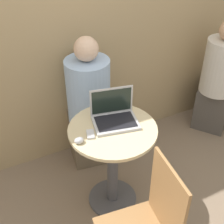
{
  "coord_description": "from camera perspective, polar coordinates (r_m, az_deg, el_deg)",
  "views": [
    {
      "loc": [
        -0.76,
        -1.51,
        2.11
      ],
      "look_at": [
        0.02,
        0.05,
        0.85
      ],
      "focal_mm": 50.0,
      "sensor_mm": 36.0,
      "label": 1
    }
  ],
  "objects": [
    {
      "name": "round_table",
      "position": [
        2.32,
        0.11,
        -7.66
      ],
      "size": [
        0.63,
        0.63,
        0.75
      ],
      "color": "#4C4C51",
      "rests_on": "ground_plane"
    },
    {
      "name": "computer_mouse",
      "position": [
        2.04,
        -6.05,
        -5.21
      ],
      "size": [
        0.06,
        0.05,
        0.04
      ],
      "color": "#B2B2B7",
      "rests_on": "round_table"
    },
    {
      "name": "person_background",
      "position": [
        3.34,
        18.77,
        4.7
      ],
      "size": [
        0.58,
        0.55,
        1.17
      ],
      "color": "#4C4742",
      "rests_on": "ground_plane"
    },
    {
      "name": "cell_phone",
      "position": [
        2.1,
        -3.93,
        -4.14
      ],
      "size": [
        0.08,
        0.1,
        0.02
      ],
      "color": "silver",
      "rests_on": "round_table"
    },
    {
      "name": "laptop",
      "position": [
        2.2,
        0.4,
        -0.63
      ],
      "size": [
        0.35,
        0.29,
        0.23
      ],
      "color": "#B7B7BC",
      "rests_on": "round_table"
    },
    {
      "name": "person_seated",
      "position": [
        2.76,
        -4.45,
        0.21
      ],
      "size": [
        0.42,
        0.58,
        1.22
      ],
      "color": "brown",
      "rests_on": "ground_plane"
    },
    {
      "name": "ground_plane",
      "position": [
        2.7,
        0.1,
        -15.56
      ],
      "size": [
        12.0,
        12.0,
        0.0
      ],
      "primitive_type": "plane",
      "color": "#7F6B56"
    },
    {
      "name": "back_wall",
      "position": [
        2.53,
        -8.09,
        16.85
      ],
      "size": [
        7.0,
        0.05,
        2.6
      ],
      "color": "tan",
      "rests_on": "ground_plane"
    }
  ]
}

